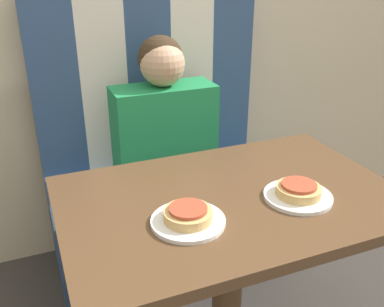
{
  "coord_description": "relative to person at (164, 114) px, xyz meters",
  "views": [
    {
      "loc": [
        -0.53,
        -1.0,
        1.36
      ],
      "look_at": [
        0.0,
        0.32,
        0.71
      ],
      "focal_mm": 40.0,
      "sensor_mm": 36.0,
      "label": 1
    }
  ],
  "objects": [
    {
      "name": "booth_backrest",
      "position": [
        0.0,
        0.22,
        0.1
      ],
      "size": [
        1.02,
        0.08,
        0.78
      ],
      "color": "navy",
      "rests_on": "booth_seat"
    },
    {
      "name": "person",
      "position": [
        0.0,
        0.0,
        0.0
      ],
      "size": [
        0.43,
        0.21,
        0.61
      ],
      "color": "#1E8447",
      "rests_on": "booth_seat"
    },
    {
      "name": "pizza_left",
      "position": [
        -0.18,
        -0.72,
        -0.03
      ],
      "size": [
        0.13,
        0.13,
        0.04
      ],
      "color": "tan",
      "rests_on": "plate_left"
    },
    {
      "name": "plate_right",
      "position": [
        0.18,
        -0.72,
        -0.05
      ],
      "size": [
        0.2,
        0.2,
        0.01
      ],
      "color": "white",
      "rests_on": "dining_table"
    },
    {
      "name": "pizza_right",
      "position": [
        0.18,
        -0.72,
        -0.03
      ],
      "size": [
        0.13,
        0.13,
        0.04
      ],
      "color": "tan",
      "rests_on": "plate_right"
    },
    {
      "name": "dining_table",
      "position": [
        0.0,
        -0.63,
        -0.15
      ],
      "size": [
        1.02,
        0.67,
        0.71
      ],
      "color": "brown",
      "rests_on": "ground_plane"
    },
    {
      "name": "booth_seat",
      "position": [
        0.0,
        -0.0,
        -0.53
      ],
      "size": [
        1.02,
        0.52,
        0.47
      ],
      "color": "navy",
      "rests_on": "ground_plane"
    },
    {
      "name": "plate_left",
      "position": [
        -0.18,
        -0.72,
        -0.05
      ],
      "size": [
        0.2,
        0.2,
        0.01
      ],
      "color": "white",
      "rests_on": "dining_table"
    }
  ]
}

